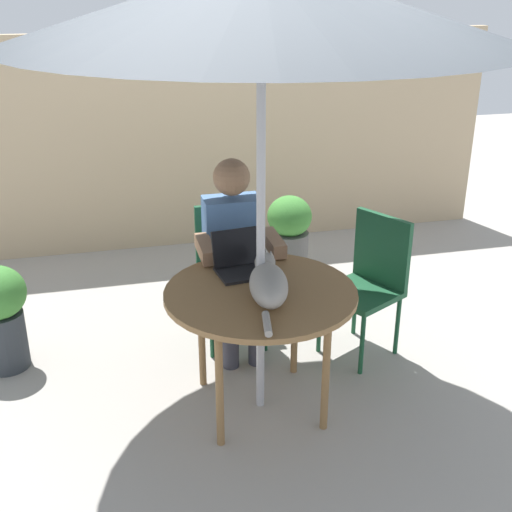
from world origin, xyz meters
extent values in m
plane|color=gray|center=(0.00, 0.00, 0.00)|extent=(14.00, 14.00, 0.00)
cube|color=tan|center=(0.00, 2.49, 0.89)|extent=(5.28, 0.08, 1.78)
cylinder|color=olive|center=(0.00, 0.00, 0.69)|extent=(1.00, 1.00, 0.03)
cylinder|color=olive|center=(0.27, 0.27, 0.34)|extent=(0.04, 0.04, 0.67)
cylinder|color=olive|center=(-0.27, 0.27, 0.34)|extent=(0.04, 0.04, 0.67)
cylinder|color=olive|center=(-0.27, -0.27, 0.34)|extent=(0.04, 0.04, 0.67)
cylinder|color=olive|center=(0.27, -0.27, 0.34)|extent=(0.04, 0.04, 0.67)
cylinder|color=#B7B7BC|center=(0.00, 0.00, 1.04)|extent=(0.04, 0.04, 2.07)
cone|color=#2D3338|center=(0.00, 0.00, 2.09)|extent=(2.31, 2.31, 0.35)
cube|color=#194C2D|center=(0.00, 0.72, 0.41)|extent=(0.40, 0.40, 0.04)
cube|color=#194C2D|center=(0.00, 0.90, 0.65)|extent=(0.40, 0.04, 0.44)
cylinder|color=#194C2D|center=(0.17, 0.89, 0.20)|extent=(0.03, 0.03, 0.40)
cylinder|color=#194C2D|center=(-0.17, 0.89, 0.20)|extent=(0.03, 0.03, 0.40)
cylinder|color=#194C2D|center=(-0.17, 0.55, 0.20)|extent=(0.03, 0.03, 0.40)
cylinder|color=#194C2D|center=(0.17, 0.55, 0.20)|extent=(0.03, 0.03, 0.40)
cube|color=#194C2D|center=(0.72, 0.39, 0.41)|extent=(0.54, 0.54, 0.04)
cube|color=#194C2D|center=(0.88, 0.48, 0.65)|extent=(0.22, 0.37, 0.44)
cylinder|color=#194C2D|center=(0.95, 0.32, 0.20)|extent=(0.03, 0.03, 0.40)
cylinder|color=#194C2D|center=(0.79, 0.62, 0.20)|extent=(0.03, 0.03, 0.40)
cylinder|color=#194C2D|center=(0.49, 0.46, 0.20)|extent=(0.03, 0.03, 0.40)
cylinder|color=#194C2D|center=(0.65, 0.16, 0.20)|extent=(0.03, 0.03, 0.40)
cube|color=#4C72A5|center=(0.00, 0.72, 0.70)|extent=(0.34, 0.20, 0.54)
sphere|color=#936B4C|center=(0.00, 0.71, 1.10)|extent=(0.22, 0.22, 0.22)
cube|color=#383842|center=(-0.08, 0.57, 0.48)|extent=(0.12, 0.30, 0.12)
cylinder|color=#383842|center=(-0.08, 0.42, 0.22)|extent=(0.10, 0.10, 0.43)
cube|color=#383842|center=(0.08, 0.57, 0.48)|extent=(0.12, 0.30, 0.12)
cylinder|color=#383842|center=(0.08, 0.42, 0.22)|extent=(0.10, 0.10, 0.43)
cube|color=#936B4C|center=(-0.20, 0.50, 0.75)|extent=(0.08, 0.32, 0.08)
cube|color=#936B4C|center=(0.20, 0.50, 0.75)|extent=(0.08, 0.32, 0.08)
cube|color=black|center=(-0.03, 0.22, 0.71)|extent=(0.33, 0.26, 0.02)
cube|color=black|center=(-0.04, 0.32, 0.82)|extent=(0.30, 0.10, 0.20)
cube|color=black|center=(-0.04, 0.33, 0.82)|extent=(0.30, 0.09, 0.20)
ellipsoid|color=gray|center=(0.01, -0.12, 0.79)|extent=(0.26, 0.43, 0.17)
sphere|color=gray|center=(0.05, 0.10, 0.81)|extent=(0.11, 0.11, 0.11)
ellipsoid|color=white|center=(0.03, -0.01, 0.75)|extent=(0.14, 0.14, 0.09)
cylinder|color=gray|center=(-0.07, -0.39, 0.73)|extent=(0.07, 0.18, 0.04)
cone|color=gray|center=(0.08, 0.10, 0.86)|extent=(0.04, 0.04, 0.03)
cone|color=gray|center=(0.02, 0.11, 0.86)|extent=(0.04, 0.04, 0.03)
cylinder|color=#33383D|center=(-1.40, 0.74, 0.18)|extent=(0.26, 0.26, 0.36)
cylinder|color=#595654|center=(0.61, 1.56, 0.19)|extent=(0.30, 0.30, 0.38)
ellipsoid|color=#3D7F33|center=(0.61, 1.56, 0.51)|extent=(0.34, 0.34, 0.31)
camera|label=1|loc=(-0.73, -2.94, 2.20)|focal=46.19mm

